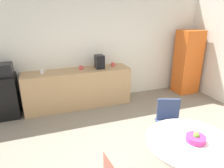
{
  "coord_description": "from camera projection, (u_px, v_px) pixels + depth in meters",
  "views": [
    {
      "loc": [
        -1.28,
        -1.95,
        2.24
      ],
      "look_at": [
        -0.1,
        1.37,
        0.95
      ],
      "focal_mm": 32.8,
      "sensor_mm": 36.0,
      "label": 1
    }
  ],
  "objects": [
    {
      "name": "wall_back",
      "position": [
        94.0,
        49.0,
        5.1
      ],
      "size": [
        6.0,
        0.1,
        2.6
      ],
      "primitive_type": "cube",
      "color": "white",
      "rests_on": "ground_plane"
    },
    {
      "name": "counter_block",
      "position": [
        78.0,
        88.0,
        4.93
      ],
      "size": [
        2.49,
        0.6,
        0.9
      ],
      "primitive_type": "cube",
      "color": "tan",
      "rests_on": "ground_plane"
    },
    {
      "name": "mini_fridge",
      "position": [
        5.0,
        97.0,
        4.42
      ],
      "size": [
        0.54,
        0.54,
        0.93
      ],
      "primitive_type": "cube",
      "color": "black",
      "rests_on": "ground_plane"
    },
    {
      "name": "microwave",
      "position": [
        0.0,
        70.0,
        4.21
      ],
      "size": [
        0.48,
        0.38,
        0.26
      ],
      "primitive_type": "cube",
      "color": "black",
      "rests_on": "mini_fridge"
    },
    {
      "name": "locker_cabinet",
      "position": [
        188.0,
        62.0,
        5.66
      ],
      "size": [
        0.6,
        0.5,
        1.73
      ],
      "primitive_type": "cube",
      "color": "orange",
      "rests_on": "ground_plane"
    },
    {
      "name": "round_table",
      "position": [
        189.0,
        151.0,
        2.51
      ],
      "size": [
        1.07,
        1.07,
        0.75
      ],
      "color": "silver",
      "rests_on": "ground_plane"
    },
    {
      "name": "chair_navy",
      "position": [
        169.0,
        118.0,
        3.43
      ],
      "size": [
        0.54,
        0.54,
        0.83
      ],
      "color": "silver",
      "rests_on": "ground_plane"
    },
    {
      "name": "fruit_bowl",
      "position": [
        196.0,
        138.0,
        2.44
      ],
      "size": [
        0.23,
        0.23,
        0.11
      ],
      "color": "#D8338C",
      "rests_on": "round_table"
    },
    {
      "name": "mug_white",
      "position": [
        81.0,
        68.0,
        4.81
      ],
      "size": [
        0.13,
        0.08,
        0.09
      ],
      "color": "#D84C4C",
      "rests_on": "counter_block"
    },
    {
      "name": "mug_green",
      "position": [
        42.0,
        72.0,
        4.51
      ],
      "size": [
        0.13,
        0.08,
        0.09
      ],
      "color": "white",
      "rests_on": "counter_block"
    },
    {
      "name": "mug_red",
      "position": [
        113.0,
        64.0,
        5.09
      ],
      "size": [
        0.13,
        0.08,
        0.09
      ],
      "color": "#D84C4C",
      "rests_on": "counter_block"
    },
    {
      "name": "coffee_maker",
      "position": [
        100.0,
        62.0,
        4.89
      ],
      "size": [
        0.2,
        0.24,
        0.32
      ],
      "primitive_type": "cube",
      "color": "black",
      "rests_on": "counter_block"
    }
  ]
}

